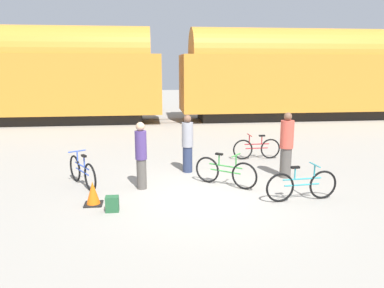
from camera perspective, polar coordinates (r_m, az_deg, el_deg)
name	(u,v)px	position (r m, az deg, el deg)	size (l,w,h in m)	color
ground_plane	(205,195)	(9.13, 2.05, -7.79)	(80.00, 80.00, 0.00)	gray
freight_train	(171,73)	(20.99, -3.22, 10.73)	(27.98, 3.09, 5.13)	black
rail_near	(172,123)	(20.50, -3.01, 3.25)	(39.98, 0.07, 0.01)	#4C4238
rail_far	(171,119)	(21.91, -3.26, 3.81)	(39.98, 0.07, 0.01)	#4C4238
bicycle_green	(225,172)	(9.74, 5.10, -4.26)	(1.42, 1.16, 0.87)	black
bicycle_teal	(302,185)	(9.03, 16.40, -6.05)	(1.76, 0.46, 0.85)	black
bicycle_blue	(82,172)	(10.08, -16.39, -4.10)	(0.93, 1.56, 0.89)	black
bicycle_maroon	(257,148)	(12.66, 9.82, -0.68)	(1.63, 0.46, 0.84)	black
person_in_red	(286,145)	(10.64, 14.20, -0.19)	(0.36, 0.36, 1.82)	#514C47
person_in_purple	(141,155)	(9.43, -7.77, -1.68)	(0.29, 0.29, 1.71)	#514C47
person_in_grey	(188,144)	(10.85, -0.69, 0.07)	(0.33, 0.33, 1.69)	#283351
backpack	(112,204)	(8.27, -12.06, -8.92)	(0.28, 0.20, 0.34)	#235633
traffic_cone	(93,194)	(8.73, -14.86, -7.36)	(0.40, 0.40, 0.55)	black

